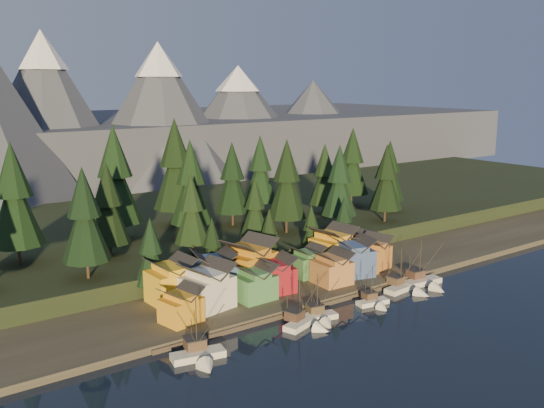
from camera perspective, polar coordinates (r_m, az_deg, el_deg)
ground at (r=128.10m, az=8.54°, el=-11.68°), size 500.00×500.00×0.00m
shore_strip at (r=156.84m, az=-1.76°, el=-6.83°), size 400.00×50.00×1.50m
hillside at (r=198.03m, az=-9.91°, el=-2.39°), size 420.00×100.00×6.00m
dock at (r=139.22m, az=3.75°, el=-9.40°), size 80.00×4.00×1.00m
mountain_ridge at (r=308.21m, az=-21.01°, el=6.35°), size 560.00×190.00×90.00m
boat_0 at (r=113.90m, az=-6.82°, el=-13.30°), size 10.70×11.34×12.88m
boat_2 at (r=127.49m, az=3.19°, el=-10.53°), size 9.97×10.55×11.88m
boat_3 at (r=130.85m, az=4.56°, el=-10.01°), size 9.02×9.60×11.11m
boat_4 at (r=140.82m, az=9.68°, el=-8.65°), size 8.12×8.63×9.98m
boat_5 at (r=151.26m, az=12.57°, el=-7.22°), size 11.16×11.92×12.08m
boat_6 at (r=156.04m, az=14.21°, el=-6.65°), size 11.67×12.51×12.82m
house_front_0 at (r=126.79m, az=-8.58°, el=-9.30°), size 8.61×8.29×7.41m
house_front_1 at (r=133.27m, az=-6.12°, el=-7.54°), size 11.23×10.92×10.05m
house_front_2 at (r=138.05m, az=-1.76°, el=-7.20°), size 8.69×8.76×8.28m
house_front_3 at (r=142.52m, az=0.22°, el=-6.51°), size 9.50×9.16×8.59m
house_front_4 at (r=148.90m, az=5.66°, el=-5.88°), size 8.31×8.91×8.08m
house_front_5 at (r=155.25m, az=7.62°, el=-4.85°), size 11.10×10.49×9.77m
house_front_6 at (r=161.31m, az=9.33°, el=-4.46°), size 10.55×10.20×8.76m
house_back_0 at (r=137.65m, az=-9.52°, el=-6.99°), size 9.72×9.37×10.14m
house_back_1 at (r=141.27m, az=-5.48°, el=-6.37°), size 11.19×11.27×10.25m
house_back_2 at (r=145.85m, az=-2.22°, el=-5.41°), size 13.15×12.48×11.76m
house_back_3 at (r=153.93m, az=3.36°, el=-5.32°), size 7.66×6.84×7.72m
house_back_4 at (r=161.51m, az=5.78°, el=-3.93°), size 11.02×10.67×10.92m
house_back_5 at (r=166.53m, az=8.18°, el=-3.98°), size 7.88×7.97×8.42m
tree_hill_1 at (r=157.41m, az=-23.08°, el=0.51°), size 13.01×13.01×30.30m
tree_hill_2 at (r=141.55m, az=-17.22°, el=-1.27°), size 11.05×11.05×25.74m
tree_hill_3 at (r=155.99m, az=-15.17°, el=-0.22°), size 10.56×10.56×24.61m
tree_hill_4 at (r=171.82m, az=-14.55°, el=2.36°), size 14.00×14.00×32.61m
tree_hill_5 at (r=154.65m, az=-7.57°, el=-0.67°), size 9.19×9.19×21.42m
tree_hill_6 at (r=170.61m, az=-7.64°, el=1.79°), size 12.19×12.19×28.39m
tree_hill_7 at (r=162.37m, az=-1.63°, el=-0.47°), size 8.15×8.15×18.99m
tree_hill_8 at (r=185.70m, az=-3.76°, el=2.27°), size 11.18×11.18×26.05m
tree_hill_9 at (r=176.23m, az=1.39°, el=2.09°), size 11.93×11.93×27.78m
tree_hill_10 at (r=200.95m, az=-1.11°, el=3.10°), size 11.43×11.43×26.62m
tree_hill_11 at (r=182.73m, az=6.34°, el=1.99°), size 10.99×10.99×25.61m
tree_hill_12 at (r=199.92m, az=4.96°, el=2.60°), size 10.32×10.32×24.05m
tree_hill_13 at (r=193.84m, az=10.69°, el=2.28°), size 10.65×10.65×24.80m
tree_hill_14 at (r=215.96m, az=7.56°, el=3.81°), size 12.05×12.05×28.07m
tree_hill_15 at (r=186.94m, az=-9.06°, el=3.42°), size 14.25×14.25×33.20m
tree_hill_17 at (r=209.27m, az=10.98°, el=2.91°), size 10.52×10.52×24.52m
tree_shore_0 at (r=140.58m, az=-11.31°, el=-4.61°), size 7.97×7.97×18.56m
tree_shore_1 at (r=147.89m, az=-5.65°, el=-4.07°), size 7.08×7.08×16.50m
tree_shore_2 at (r=156.79m, az=-0.27°, el=-3.10°), size 7.09×7.09×16.51m
tree_shore_3 at (r=165.16m, az=3.69°, el=-2.50°), size 6.79×6.79×15.81m
tree_shore_4 at (r=172.71m, az=6.77°, el=-1.73°), size 7.24×7.24×16.87m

